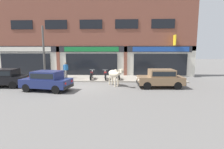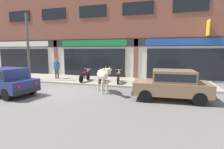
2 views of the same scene
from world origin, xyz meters
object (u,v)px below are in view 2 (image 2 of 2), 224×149
Objects in this scene: motorcycle_0 at (85,76)px; utility_pole at (28,47)px; car_0 at (5,80)px; motorcycle_2 at (118,77)px; pedestrian at (57,66)px; motorcycle_1 at (102,77)px; car_2 at (171,83)px; cow at (103,75)px.

utility_pole is (-4.37, -0.66, 2.14)m from motorcycle_0.
motorcycle_0 is (2.51, 4.54, -0.31)m from car_0.
pedestrian is at bearing 175.80° from motorcycle_2.
motorcycle_1 is 4.17m from pedestrian.
utility_pole reaches higher than motorcycle_0.
pedestrian is at bearing 169.25° from motorcycle_0.
motorcycle_0 and motorcycle_1 have the same top height.
motorcycle_0 is 1.13× the size of pedestrian.
car_2 is 5.54m from motorcycle_1.
utility_pole is (-6.93, -0.79, 2.14)m from motorcycle_2.
pedestrian is (-4.09, 0.55, 0.60)m from motorcycle_1.
car_0 is 2.11× the size of motorcycle_2.
cow is 3.47m from motorcycle_0.
car_2 is 9.43m from pedestrian.
utility_pole is (-5.73, -0.63, 2.14)m from motorcycle_1.
motorcycle_2 is at bearing 7.74° from motorcycle_1.
motorcycle_0 is at bearing 178.53° from motorcycle_1.
motorcycle_0 is 4.91m from utility_pole.
utility_pole reaches higher than car_2.
motorcycle_1 is at bearing 6.24° from utility_pole.
car_2 is 10.80m from utility_pole.
motorcycle_2 is 1.12× the size of pedestrian.
cow reaches higher than motorcycle_0.
cow reaches higher than motorcycle_1.
car_0 is at bearing -87.52° from pedestrian.
car_2 is 2.03× the size of motorcycle_0.
car_2 is (8.52, 1.51, 0.00)m from car_0.
car_2 is at bearing -12.81° from utility_pole.
motorcycle_0 is 1.00× the size of motorcycle_1.
car_2 is 4.68m from motorcycle_2.
car_2 is at bearing 10.07° from car_0.
car_0 is 6.90m from motorcycle_2.
motorcycle_1 is at bearing -7.70° from pedestrian.
car_0 is 2.09× the size of motorcycle_1.
cow is 1.16× the size of pedestrian.
motorcycle_0 is (-2.33, 2.53, -0.50)m from cow.
pedestrian is (-2.73, 0.52, 0.60)m from motorcycle_0.
cow reaches higher than car_0.
car_0 is 8.65m from car_2.
car_2 is 2.03× the size of motorcycle_1.
pedestrian is (-5.29, 0.39, 0.60)m from motorcycle_2.
motorcycle_2 is 0.35× the size of utility_pole.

